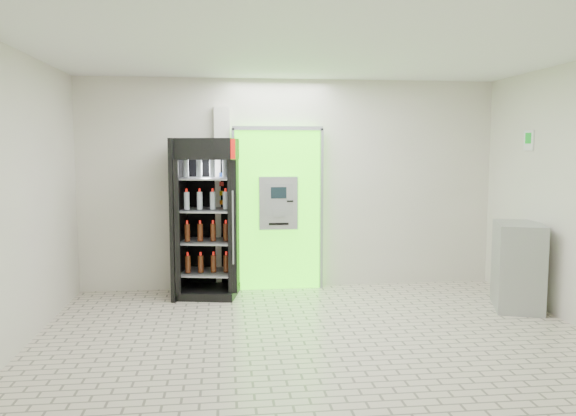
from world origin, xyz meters
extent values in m
plane|color=beige|center=(0.00, 0.00, 0.00)|extent=(6.00, 6.00, 0.00)
plane|color=silver|center=(0.00, 2.50, 1.50)|extent=(6.00, 0.00, 6.00)
plane|color=silver|center=(0.00, -2.50, 1.50)|extent=(6.00, 0.00, 6.00)
plane|color=silver|center=(-3.00, 0.00, 1.50)|extent=(0.00, 5.00, 5.00)
plane|color=white|center=(0.00, 0.00, 3.00)|extent=(6.00, 6.00, 0.00)
cube|color=#41F013|center=(-0.20, 2.43, 1.15)|extent=(1.20, 0.12, 2.30)
cube|color=gray|center=(-0.20, 2.36, 2.30)|extent=(1.28, 0.04, 0.06)
cube|color=gray|center=(-0.83, 2.36, 1.15)|extent=(0.04, 0.04, 2.30)
cube|color=gray|center=(0.43, 2.36, 1.15)|extent=(0.04, 0.04, 2.30)
cube|color=black|center=(-0.10, 2.38, 0.50)|extent=(0.62, 0.01, 0.67)
cube|color=black|center=(-0.54, 2.38, 1.98)|extent=(0.22, 0.01, 0.18)
cube|color=#999CA0|center=(-0.20, 2.32, 1.25)|extent=(0.55, 0.12, 0.75)
cube|color=black|center=(-0.20, 2.25, 1.40)|extent=(0.22, 0.01, 0.16)
cube|color=gray|center=(-0.20, 2.25, 1.12)|extent=(0.16, 0.01, 0.12)
cube|color=black|center=(-0.04, 2.25, 1.28)|extent=(0.09, 0.01, 0.02)
cube|color=black|center=(-0.20, 2.25, 0.96)|extent=(0.28, 0.01, 0.03)
cube|color=silver|center=(-0.98, 2.45, 1.30)|extent=(0.22, 0.10, 2.60)
cube|color=#193FB2|center=(-0.98, 2.40, 1.65)|extent=(0.09, 0.01, 0.06)
cube|color=red|center=(-0.98, 2.40, 1.52)|extent=(0.09, 0.01, 0.06)
cube|color=yellow|center=(-0.98, 2.40, 1.39)|extent=(0.09, 0.01, 0.06)
cube|color=orange|center=(-0.98, 2.40, 1.26)|extent=(0.09, 0.01, 0.06)
cube|color=red|center=(-0.98, 2.40, 1.13)|extent=(0.09, 0.01, 0.06)
cube|color=black|center=(-1.20, 2.12, 1.08)|extent=(0.93, 0.87, 2.15)
cube|color=black|center=(-1.20, 2.46, 1.08)|extent=(0.80, 0.20, 2.15)
cube|color=red|center=(-1.20, 1.76, 2.01)|extent=(0.78, 0.15, 0.26)
cube|color=white|center=(-1.20, 1.76, 2.01)|extent=(0.44, 0.09, 0.08)
cube|color=black|center=(-1.20, 2.12, 0.05)|extent=(0.93, 0.87, 0.11)
cylinder|color=gray|center=(-0.85, 1.74, 0.99)|extent=(0.03, 0.03, 0.97)
cube|color=gray|center=(-1.20, 2.12, 0.32)|extent=(0.78, 0.74, 0.02)
cube|color=gray|center=(-1.20, 2.12, 0.75)|extent=(0.78, 0.74, 0.02)
cube|color=gray|center=(-1.20, 2.12, 1.18)|extent=(0.78, 0.74, 0.02)
cube|color=gray|center=(-1.20, 2.12, 1.61)|extent=(0.78, 0.74, 0.02)
cube|color=#999CA0|center=(2.72, 1.06, 0.54)|extent=(0.79, 0.95, 1.09)
cube|color=gray|center=(2.44, 1.06, 0.60)|extent=(0.27, 0.75, 0.01)
cube|color=white|center=(2.99, 1.40, 2.12)|extent=(0.02, 0.22, 0.26)
cube|color=#0C871C|center=(2.98, 1.40, 2.15)|extent=(0.00, 0.14, 0.14)
camera|label=1|loc=(-0.95, -5.53, 2.01)|focal=35.00mm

